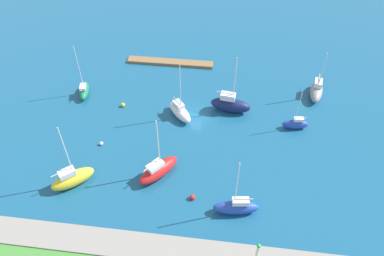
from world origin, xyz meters
TOP-DOWN VIEW (x-y plane):
  - water at (0.00, 0.00)m, footprint 160.00×160.00m
  - pier_dock at (8.00, -17.82)m, footprint 19.83×2.39m
  - breakwater at (0.00, 28.73)m, footprint 60.25×3.99m
  - harbor_beacon at (-11.34, 28.73)m, footprint 0.56×0.56m
  - sailboat_blue_near_pier at (-8.59, 20.85)m, footprint 6.99×2.88m
  - sailboat_white_mid_basin at (2.93, 0.39)m, footprint 6.05×6.66m
  - sailboat_navy_outer_mooring at (-6.54, -2.48)m, footprint 8.08×3.74m
  - sailboat_gray_along_channel at (-23.87, -9.52)m, footprint 3.68×7.49m
  - sailboat_red_west_end at (4.13, 15.41)m, footprint 6.71×7.62m
  - sailboat_green_off_beacon at (23.60, -3.94)m, footprint 3.24×6.19m
  - sailboat_yellow_far_south at (17.20, 18.91)m, footprint 6.81×6.35m
  - sailboat_blue_east_end at (-18.84, 1.01)m, footprint 5.00×1.95m
  - mooring_buoy_white at (15.64, 9.85)m, footprint 0.66×0.66m
  - mooring_buoy_yellow at (14.68, -1.09)m, footprint 0.83×0.83m
  - mooring_buoy_red at (-1.90, 19.35)m, footprint 0.84×0.84m

SIDE VIEW (x-z plane):
  - water at x=0.00m, z-range 0.00..0.00m
  - pier_dock at x=8.00m, z-range 0.00..0.64m
  - mooring_buoy_white at x=15.64m, z-range 0.00..0.66m
  - mooring_buoy_yellow at x=14.68m, z-range 0.00..0.83m
  - mooring_buoy_red at x=-1.90m, z-range 0.00..0.84m
  - breakwater at x=0.00m, z-range 0.00..1.37m
  - sailboat_blue_east_end at x=-18.84m, z-range -3.07..5.14m
  - sailboat_green_off_beacon at x=23.60m, z-range -4.49..6.66m
  - sailboat_white_mid_basin at x=2.93m, z-range -4.90..7.38m
  - sailboat_blue_near_pier at x=-8.59m, z-range -4.22..6.70m
  - sailboat_gray_along_channel at x=-23.87m, z-range -3.80..6.52m
  - sailboat_red_west_end at x=4.13m, z-range -4.46..7.19m
  - sailboat_yellow_far_south at x=17.20m, z-range -4.62..7.54m
  - sailboat_navy_outer_mooring at x=-6.54m, z-range -4.47..7.72m
  - harbor_beacon at x=-11.34m, z-range 1.65..5.38m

